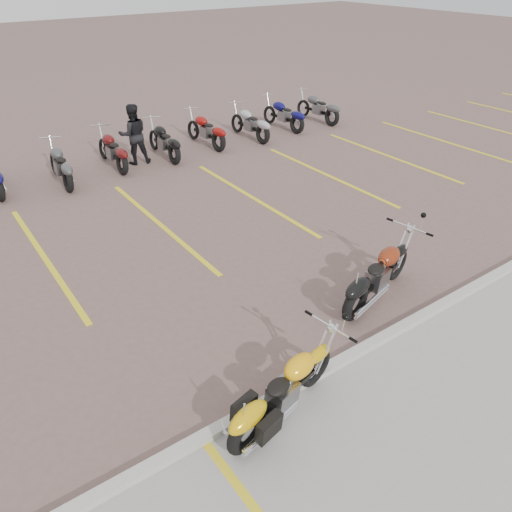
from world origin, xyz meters
The scene contains 8 objects.
ground centered at (0.00, 0.00, 0.00)m, with size 100.00×100.00×0.00m, color brown.
concrete_apron centered at (0.00, -4.50, 0.01)m, with size 60.00×5.00×0.01m, color #9E9B93.
curb centered at (0.00, -2.00, 0.06)m, with size 60.00×0.18×0.12m, color #ADAAA3.
parking_stripes centered at (0.00, 4.00, 0.00)m, with size 38.00×5.50×0.01m, color gold, non-canonical shape.
yellow_cruiser centered at (-1.22, -2.25, 0.45)m, with size 2.15×0.63×0.90m.
flame_cruiser centered at (1.91, -1.08, 0.47)m, with size 2.27×0.73×0.95m.
person_b centered at (1.26, 8.17, 0.91)m, with size 0.88×0.69×1.81m, color black.
bg_bike_row centered at (0.53, 8.19, 0.55)m, with size 17.19×2.02×1.10m.
Camera 1 is at (-4.28, -6.00, 5.57)m, focal length 35.00 mm.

